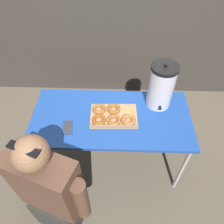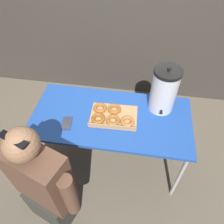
# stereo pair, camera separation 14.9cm
# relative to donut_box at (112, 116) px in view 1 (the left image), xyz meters

# --- Properties ---
(ground_plane) EXTENTS (12.00, 12.00, 0.00)m
(ground_plane) POSITION_rel_donut_box_xyz_m (-0.01, 0.01, -0.76)
(ground_plane) COLOR brown
(folding_table) EXTENTS (1.39, 0.67, 0.74)m
(folding_table) POSITION_rel_donut_box_xyz_m (-0.01, 0.01, -0.07)
(folding_table) COLOR #1E479E
(folding_table) RESTS_ON ground
(donut_box) EXTENTS (0.42, 0.30, 0.05)m
(donut_box) POSITION_rel_donut_box_xyz_m (0.00, 0.00, 0.00)
(donut_box) COLOR tan
(donut_box) RESTS_ON folding_table
(coffee_urn) EXTENTS (0.23, 0.26, 0.44)m
(coffee_urn) POSITION_rel_donut_box_xyz_m (0.41, 0.19, 0.19)
(coffee_urn) COLOR silver
(coffee_urn) RESTS_ON folding_table
(cell_phone) EXTENTS (0.10, 0.15, 0.01)m
(cell_phone) POSITION_rel_donut_box_xyz_m (-0.37, -0.12, -0.02)
(cell_phone) COLOR #2D334C
(cell_phone) RESTS_ON folding_table
(person_seated) EXTENTS (0.60, 0.37, 1.23)m
(person_seated) POSITION_rel_donut_box_xyz_m (-0.43, -0.61, -0.18)
(person_seated) COLOR #33332D
(person_seated) RESTS_ON ground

